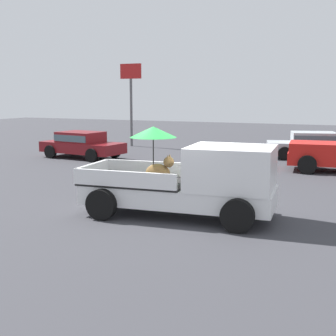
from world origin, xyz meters
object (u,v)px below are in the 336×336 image
(parked_sedan_far, at_px, (312,144))
(motel_sign, at_px, (131,88))
(parked_sedan_near, at_px, (82,143))
(pickup_truck_main, at_px, (195,181))

(parked_sedan_far, bearing_deg, motel_sign, -20.88)
(parked_sedan_near, distance_m, parked_sedan_far, 11.60)
(pickup_truck_main, relative_size, parked_sedan_near, 1.16)
(parked_sedan_far, bearing_deg, pickup_truck_main, 69.28)
(pickup_truck_main, relative_size, motel_sign, 1.03)
(pickup_truck_main, bearing_deg, motel_sign, 118.66)
(parked_sedan_near, relative_size, parked_sedan_far, 0.97)
(parked_sedan_near, xyz_separation_m, parked_sedan_far, (10.67, 4.56, 0.00))
(pickup_truck_main, distance_m, parked_sedan_near, 12.38)
(parked_sedan_near, relative_size, motel_sign, 0.89)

